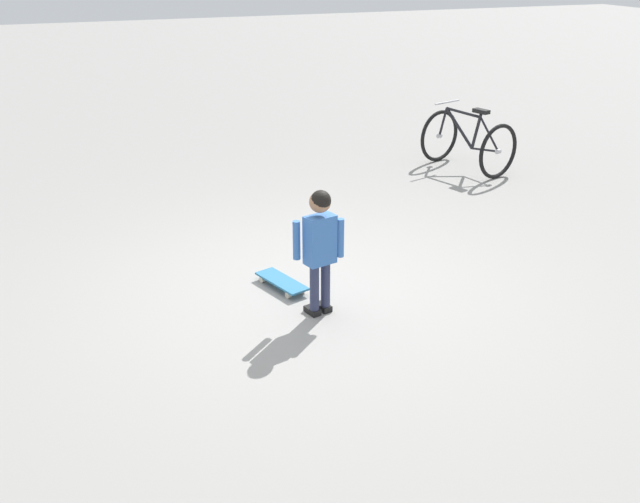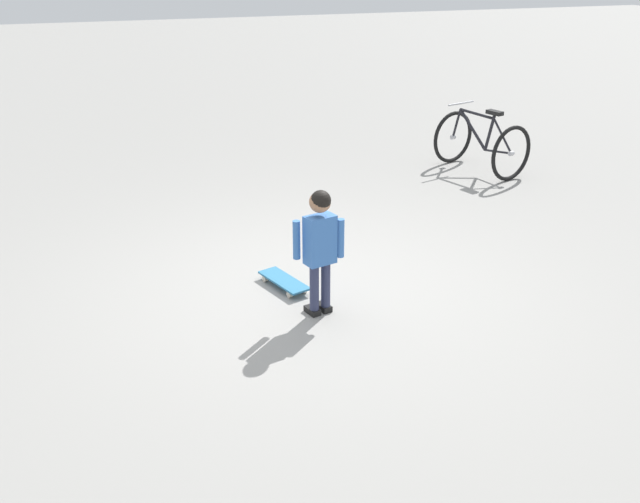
# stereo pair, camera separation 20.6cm
# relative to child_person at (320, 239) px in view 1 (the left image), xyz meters

# --- Properties ---
(ground_plane) EXTENTS (50.00, 50.00, 0.00)m
(ground_plane) POSITION_rel_child_person_xyz_m (-0.07, -0.47, -0.66)
(ground_plane) COLOR gray
(child_person) EXTENTS (0.40, 0.22, 1.06)m
(child_person) POSITION_rel_child_person_xyz_m (0.00, 0.00, 0.00)
(child_person) COLOR #2D3351
(child_person) RESTS_ON ground
(skateboard) EXTENTS (0.35, 0.59, 0.07)m
(skateboard) POSITION_rel_child_person_xyz_m (0.14, -0.56, -0.60)
(skateboard) COLOR teal
(skateboard) RESTS_ON ground
(bicycle_near) EXTENTS (0.99, 1.23, 0.85)m
(bicycle_near) POSITION_rel_child_person_xyz_m (-3.30, -3.11, -0.28)
(bicycle_near) COLOR black
(bicycle_near) RESTS_ON ground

